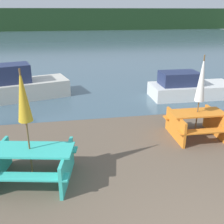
{
  "coord_description": "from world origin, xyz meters",
  "views": [
    {
      "loc": [
        -2.09,
        -2.19,
        3.5
      ],
      "look_at": [
        -0.89,
        4.56,
        0.85
      ],
      "focal_mm": 42.0,
      "sensor_mm": 36.0,
      "label": 1
    }
  ],
  "objects_px": {
    "picnic_table_teal": "(31,161)",
    "boat": "(189,88)",
    "umbrella_gold": "(23,97)",
    "umbrella_white": "(202,79)",
    "picnic_table_orange": "(196,122)",
    "boat_second": "(24,85)"
  },
  "relations": [
    {
      "from": "picnic_table_orange",
      "to": "umbrella_white",
      "type": "bearing_deg",
      "value": 0.0
    },
    {
      "from": "boat_second",
      "to": "umbrella_white",
      "type": "bearing_deg",
      "value": -57.17
    },
    {
      "from": "picnic_table_teal",
      "to": "boat",
      "type": "relative_size",
      "value": 0.57
    },
    {
      "from": "picnic_table_orange",
      "to": "umbrella_white",
      "type": "relative_size",
      "value": 0.66
    },
    {
      "from": "umbrella_white",
      "to": "boat_second",
      "type": "relative_size",
      "value": 0.67
    },
    {
      "from": "umbrella_gold",
      "to": "boat_second",
      "type": "bearing_deg",
      "value": 98.57
    },
    {
      "from": "picnic_table_teal",
      "to": "boat",
      "type": "height_order",
      "value": "boat"
    },
    {
      "from": "picnic_table_orange",
      "to": "umbrella_white",
      "type": "distance_m",
      "value": 1.29
    },
    {
      "from": "picnic_table_teal",
      "to": "umbrella_gold",
      "type": "bearing_deg",
      "value": -153.43
    },
    {
      "from": "picnic_table_teal",
      "to": "umbrella_white",
      "type": "bearing_deg",
      "value": 16.96
    },
    {
      "from": "picnic_table_teal",
      "to": "picnic_table_orange",
      "type": "height_order",
      "value": "picnic_table_orange"
    },
    {
      "from": "umbrella_white",
      "to": "boat_second",
      "type": "bearing_deg",
      "value": 138.54
    },
    {
      "from": "umbrella_gold",
      "to": "boat",
      "type": "distance_m",
      "value": 8.0
    },
    {
      "from": "picnic_table_teal",
      "to": "umbrella_white",
      "type": "distance_m",
      "value": 4.91
    },
    {
      "from": "boat",
      "to": "picnic_table_orange",
      "type": "bearing_deg",
      "value": -111.79
    },
    {
      "from": "boat",
      "to": "boat_second",
      "type": "height_order",
      "value": "boat_second"
    },
    {
      "from": "picnic_table_orange",
      "to": "boat_second",
      "type": "height_order",
      "value": "boat_second"
    },
    {
      "from": "picnic_table_teal",
      "to": "boat",
      "type": "bearing_deg",
      "value": 39.68
    },
    {
      "from": "umbrella_white",
      "to": "boat_second",
      "type": "xyz_separation_m",
      "value": [
        -5.47,
        4.84,
        -1.21
      ]
    },
    {
      "from": "umbrella_gold",
      "to": "umbrella_white",
      "type": "bearing_deg",
      "value": 16.96
    },
    {
      "from": "picnic_table_teal",
      "to": "umbrella_white",
      "type": "height_order",
      "value": "umbrella_white"
    },
    {
      "from": "picnic_table_teal",
      "to": "boat_second",
      "type": "xyz_separation_m",
      "value": [
        -0.94,
        6.22,
        0.07
      ]
    }
  ]
}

